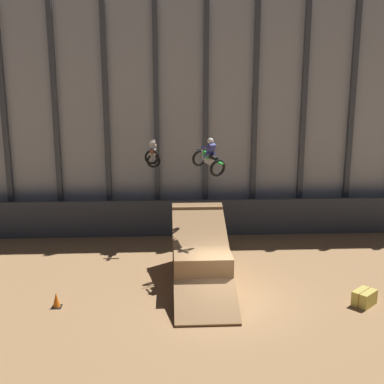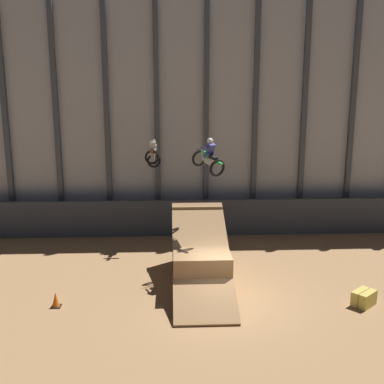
{
  "view_description": "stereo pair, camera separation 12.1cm",
  "coord_description": "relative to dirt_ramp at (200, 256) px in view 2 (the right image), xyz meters",
  "views": [
    {
      "loc": [
        -2.09,
        -15.74,
        7.65
      ],
      "look_at": [
        -1.0,
        5.15,
        3.2
      ],
      "focal_mm": 42.0,
      "sensor_mm": 36.0,
      "label": 1
    },
    {
      "loc": [
        -1.97,
        -15.74,
        7.65
      ],
      "look_at": [
        -1.0,
        5.15,
        3.2
      ],
      "focal_mm": 42.0,
      "sensor_mm": 36.0,
      "label": 2
    }
  ],
  "objects": [
    {
      "name": "traffic_cone_near_ramp",
      "position": [
        -5.5,
        -2.51,
        -0.7
      ],
      "size": [
        0.36,
        0.36,
        0.58
      ],
      "color": "black",
      "rests_on": "ground_plane"
    },
    {
      "name": "ground_plane",
      "position": [
        0.81,
        -2.41,
        -0.98
      ],
      "size": [
        60.0,
        60.0,
        0.0
      ],
      "primitive_type": "plane",
      "color": "#9E754C"
    },
    {
      "name": "lower_barrier",
      "position": [
        0.81,
        6.06,
        0.04
      ],
      "size": [
        31.36,
        0.2,
        2.04
      ],
      "color": "#383D47",
      "rests_on": "ground_plane"
    },
    {
      "name": "rider_bike_left_air",
      "position": [
        -2.1,
        4.71,
        3.78
      ],
      "size": [
        0.77,
        1.72,
        1.61
      ],
      "rotation": [
        -0.27,
        0.0,
        -0.02
      ],
      "color": "black"
    },
    {
      "name": "dirt_ramp",
      "position": [
        0.0,
        0.0,
        0.0
      ],
      "size": [
        2.31,
        6.35,
        2.93
      ],
      "color": "#966F48",
      "rests_on": "ground_plane"
    },
    {
      "name": "hay_bale_trackside",
      "position": [
        5.98,
        -2.9,
        -0.7
      ],
      "size": [
        1.07,
        1.04,
        0.57
      ],
      "rotation": [
        0.0,
        0.0,
        0.7
      ],
      "color": "#CCB751",
      "rests_on": "ground_plane"
    },
    {
      "name": "arena_back_wall",
      "position": [
        0.81,
        7.34,
        5.43
      ],
      "size": [
        32.0,
        0.4,
        12.82
      ],
      "color": "#A3A8B2",
      "rests_on": "ground_plane"
    },
    {
      "name": "rider_bike_right_air",
      "position": [
        0.4,
        0.41,
        4.17
      ],
      "size": [
        1.41,
        1.81,
        1.57
      ],
      "rotation": [
        0.18,
        0.0,
        0.5
      ],
      "color": "black"
    }
  ]
}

